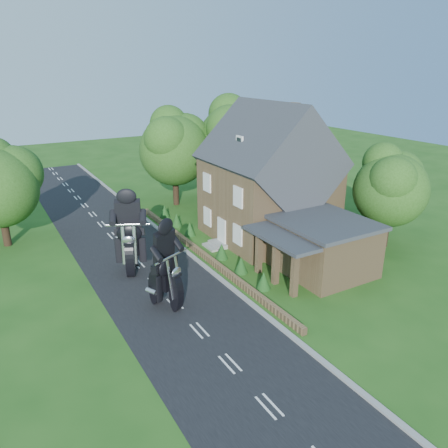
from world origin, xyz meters
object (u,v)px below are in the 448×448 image
motorcycle_lead (166,294)px  motorcycle_follow (132,260)px  garden_wall (202,254)px  house (268,182)px  annex (321,245)px

motorcycle_lead → motorcycle_follow: (-0.20, 5.15, 0.06)m
garden_wall → motorcycle_follow: motorcycle_follow is taller
motorcycle_lead → motorcycle_follow: bearing=-113.6°
house → motorcycle_follow: size_ratio=5.69×
annex → motorcycle_follow: size_ratio=3.92×
house → motorcycle_follow: (-11.19, -0.88, -3.50)m
annex → motorcycle_lead: bearing=175.8°
motorcycle_follow → garden_wall: bearing=-156.8°
house → annex: size_ratio=1.45×
house → motorcycle_lead: bearing=-151.2°
annex → motorcycle_lead: (-10.37, 0.76, -0.99)m
garden_wall → annex: 8.19m
house → motorcycle_lead: (-10.99, -6.04, -3.56)m
annex → motorcycle_lead: annex is taller
garden_wall → motorcycle_follow: (-5.00, 0.12, 0.64)m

